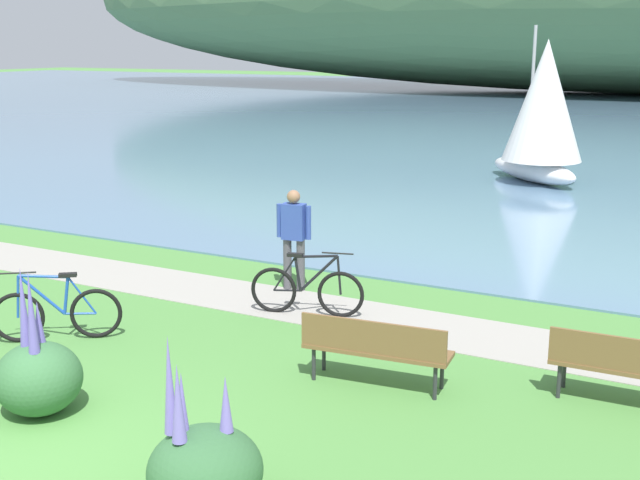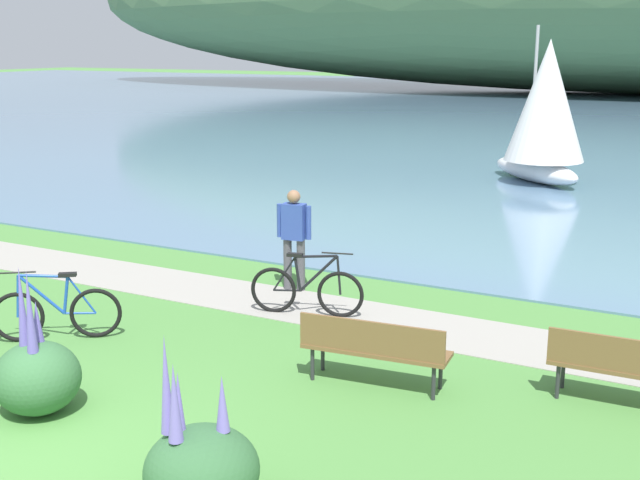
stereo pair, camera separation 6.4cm
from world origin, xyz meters
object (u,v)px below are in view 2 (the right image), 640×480
at_px(park_bench_further_along, 630,365).
at_px(bicycle_leaning_near_bench, 307,290).
at_px(person_at_shoreline, 294,233).
at_px(park_bench_near_camera, 374,346).
at_px(sailboat_mid_bay, 545,110).
at_px(bicycle_beside_path, 57,312).

distance_m(park_bench_further_along, bicycle_leaning_near_bench, 4.95).
bearing_deg(bicycle_leaning_near_bench, person_at_shoreline, 128.50).
bearing_deg(park_bench_near_camera, person_at_shoreline, 133.55).
bearing_deg(park_bench_further_along, person_at_shoreline, 159.08).
xyz_separation_m(park_bench_near_camera, person_at_shoreline, (-2.85, 2.99, 0.46)).
height_order(bicycle_leaning_near_bench, sailboat_mid_bay, sailboat_mid_bay).
height_order(bicycle_leaning_near_bench, person_at_shoreline, person_at_shoreline).
relative_size(bicycle_leaning_near_bench, person_at_shoreline, 1.01).
bearing_deg(person_at_shoreline, sailboat_mid_bay, 85.01).
relative_size(bicycle_leaning_near_bench, sailboat_mid_bay, 0.38).
bearing_deg(bicycle_leaning_near_bench, park_bench_near_camera, -44.08).
relative_size(person_at_shoreline, sailboat_mid_bay, 0.38).
relative_size(bicycle_beside_path, sailboat_mid_bay, 0.32).
bearing_deg(bicycle_beside_path, park_bench_near_camera, 7.91).
bearing_deg(park_bench_near_camera, park_bench_further_along, 16.69).
distance_m(park_bench_near_camera, bicycle_leaning_near_bench, 2.82).
height_order(park_bench_near_camera, sailboat_mid_bay, sailboat_mid_bay).
relative_size(park_bench_near_camera, person_at_shoreline, 1.08).
distance_m(park_bench_near_camera, sailboat_mid_bay, 15.77).
bearing_deg(sailboat_mid_bay, person_at_shoreline, -94.99).
xyz_separation_m(bicycle_beside_path, person_at_shoreline, (1.73, 3.63, 0.58)).
bearing_deg(park_bench_further_along, park_bench_near_camera, -163.31).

